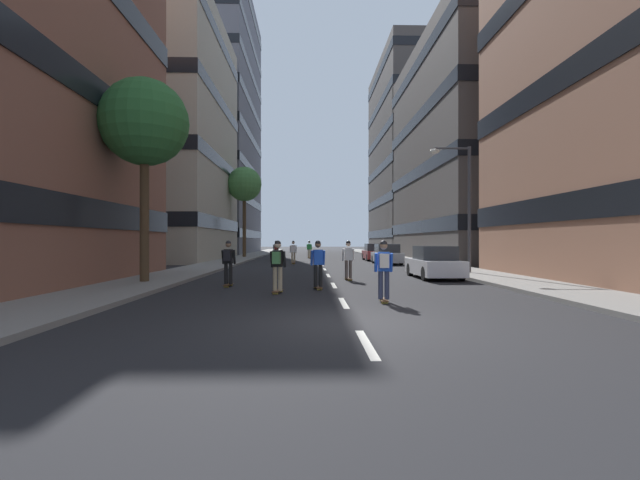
% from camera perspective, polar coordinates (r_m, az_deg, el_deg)
% --- Properties ---
extents(ground_plane, '(188.51, 188.51, 0.00)m').
position_cam_1_polar(ground_plane, '(41.04, -0.07, -2.58)').
color(ground_plane, black).
extents(sidewalk_left, '(2.96, 86.40, 0.14)m').
position_cam_1_polar(sidewalk_left, '(45.44, -9.83, -2.25)').
color(sidewalk_left, gray).
rests_on(sidewalk_left, ground_plane).
extents(sidewalk_right, '(2.96, 86.40, 0.14)m').
position_cam_1_polar(sidewalk_right, '(45.77, 9.38, -2.23)').
color(sidewalk_right, gray).
rests_on(sidewalk_right, ground_plane).
extents(lane_markings, '(0.16, 72.20, 0.01)m').
position_cam_1_polar(lane_markings, '(42.62, -0.12, -2.48)').
color(lane_markings, silver).
rests_on(lane_markings, ground_plane).
extents(building_left_mid, '(15.85, 18.05, 22.35)m').
position_cam_1_polar(building_left_mid, '(45.33, -22.55, 12.00)').
color(building_left_mid, '#B2A893').
rests_on(building_left_mid, ground_plane).
extents(building_left_far, '(15.85, 23.60, 36.29)m').
position_cam_1_polar(building_left_far, '(67.56, -15.54, 14.00)').
color(building_left_far, slate).
rests_on(building_left_far, ground_plane).
extents(building_right_mid, '(15.85, 23.55, 20.18)m').
position_cam_1_polar(building_right_mid, '(45.85, 21.99, 10.47)').
color(building_right_mid, '#4C4744').
rests_on(building_right_mid, ground_plane).
extents(building_right_far, '(15.85, 21.95, 27.55)m').
position_cam_1_polar(building_right_far, '(67.13, 14.30, 10.27)').
color(building_right_far, '#4C4744').
rests_on(building_right_far, ground_plane).
extents(parked_car_near, '(1.82, 4.40, 1.52)m').
position_cam_1_polar(parked_car_near, '(21.64, 14.43, -2.93)').
color(parked_car_near, silver).
rests_on(parked_car_near, ground_plane).
extents(parked_car_mid, '(1.82, 4.40, 1.52)m').
position_cam_1_polar(parked_car_mid, '(40.13, 7.02, -1.63)').
color(parked_car_mid, maroon).
rests_on(parked_car_mid, ground_plane).
extents(parked_car_far, '(1.82, 4.40, 1.52)m').
position_cam_1_polar(parked_car_far, '(34.01, 8.56, -1.91)').
color(parked_car_far, '#B2B7BF').
rests_on(parked_car_far, ground_plane).
extents(street_tree_near, '(3.53, 3.53, 9.22)m').
position_cam_1_polar(street_tree_near, '(46.55, -9.69, 6.99)').
color(street_tree_near, '#4C3823').
rests_on(street_tree_near, sidewalk_left).
extents(street_tree_mid, '(3.49, 3.49, 8.16)m').
position_cam_1_polar(street_tree_mid, '(19.78, -21.59, 13.73)').
color(street_tree_mid, '#4C3823').
rests_on(street_tree_mid, sidewalk_left).
extents(streetlamp_right, '(2.13, 0.30, 6.50)m').
position_cam_1_polar(streetlamp_right, '(24.16, 17.80, 5.53)').
color(streetlamp_right, '#3F3F44').
rests_on(streetlamp_right, sidewalk_right).
extents(skater_0, '(0.56, 0.92, 1.78)m').
position_cam_1_polar(skater_0, '(33.88, -3.45, -1.43)').
color(skater_0, brown).
rests_on(skater_0, ground_plane).
extents(skater_1, '(0.55, 0.91, 1.78)m').
position_cam_1_polar(skater_1, '(12.86, 8.19, -3.45)').
color(skater_1, brown).
rests_on(skater_1, ground_plane).
extents(skater_2, '(0.55, 0.92, 1.78)m').
position_cam_1_polar(skater_2, '(19.87, 3.65, -2.36)').
color(skater_2, brown).
rests_on(skater_2, ground_plane).
extents(skater_3, '(0.56, 0.92, 1.78)m').
position_cam_1_polar(skater_3, '(16.18, -0.26, -2.87)').
color(skater_3, brown).
rests_on(skater_3, ground_plane).
extents(skater_4, '(0.54, 0.91, 1.78)m').
position_cam_1_polar(skater_4, '(17.42, -11.70, -2.57)').
color(skater_4, brown).
rests_on(skater_4, ground_plane).
extents(skater_5, '(0.56, 0.92, 1.78)m').
position_cam_1_polar(skater_5, '(42.34, -5.68, -1.13)').
color(skater_5, brown).
rests_on(skater_5, ground_plane).
extents(skater_6, '(0.56, 0.92, 1.78)m').
position_cam_1_polar(skater_6, '(45.36, -1.39, -1.10)').
color(skater_6, brown).
rests_on(skater_6, ground_plane).
extents(skater_7, '(0.56, 0.92, 1.78)m').
position_cam_1_polar(skater_7, '(14.98, -5.47, -2.98)').
color(skater_7, brown).
rests_on(skater_7, ground_plane).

